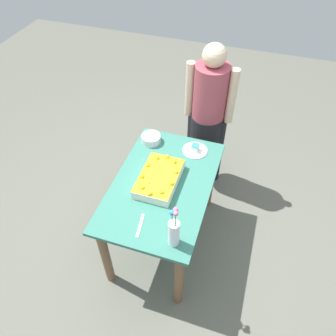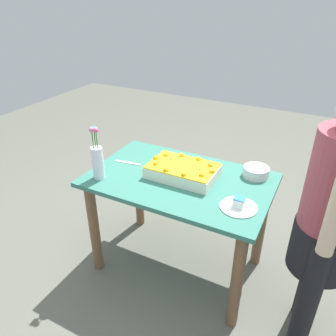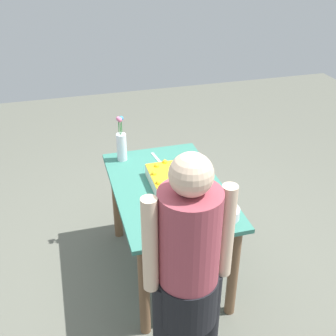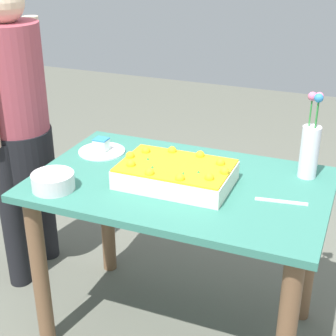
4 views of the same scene
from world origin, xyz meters
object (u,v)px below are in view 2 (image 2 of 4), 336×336
object	(u,v)px
serving_plate_with_slice	(239,205)
cake_knife	(128,163)
sheet_cake	(183,170)
fruit_bowl	(256,172)
person_standing	(331,216)
flower_vase	(98,160)

from	to	relation	value
serving_plate_with_slice	cake_knife	size ratio (longest dim) A/B	1.09
sheet_cake	cake_knife	world-z (taller)	sheet_cake
sheet_cake	fruit_bowl	bearing A→B (deg)	27.47
serving_plate_with_slice	person_standing	bearing A→B (deg)	-0.29
fruit_bowl	person_standing	xyz separation A→B (m)	(0.46, -0.39, 0.07)
sheet_cake	serving_plate_with_slice	bearing A→B (deg)	-21.95
serving_plate_with_slice	person_standing	world-z (taller)	person_standing
serving_plate_with_slice	cake_knife	world-z (taller)	serving_plate_with_slice
flower_vase	fruit_bowl	world-z (taller)	flower_vase
fruit_bowl	person_standing	bearing A→B (deg)	-40.76
sheet_cake	serving_plate_with_slice	size ratio (longest dim) A/B	2.09
sheet_cake	flower_vase	size ratio (longest dim) A/B	1.24
serving_plate_with_slice	flower_vase	world-z (taller)	flower_vase
sheet_cake	person_standing	bearing A→B (deg)	-11.18
serving_plate_with_slice	cake_knife	bearing A→B (deg)	168.89
sheet_cake	serving_plate_with_slice	world-z (taller)	sheet_cake
flower_vase	person_standing	bearing A→B (deg)	3.78
cake_knife	flower_vase	world-z (taller)	flower_vase
sheet_cake	person_standing	distance (m)	0.90
flower_vase	sheet_cake	bearing A→B (deg)	29.18
cake_knife	person_standing	distance (m)	1.31
sheet_cake	cake_knife	distance (m)	0.42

